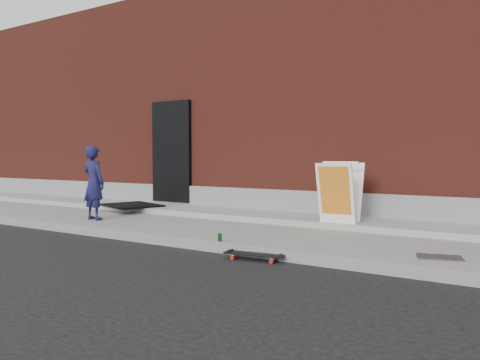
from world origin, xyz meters
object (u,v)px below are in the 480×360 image
Objects in this scene: skateboard at (254,255)px; pizza_sign at (340,192)px; soda_can at (220,237)px; child at (94,183)px.

skateboard is 2.23m from pizza_sign.
pizza_sign is (0.36, 2.10, 0.67)m from skateboard.
child is at bearing 169.66° from soda_can.
child is 3.26m from soda_can.
soda_can is (3.15, -0.57, -0.62)m from child.
pizza_sign reaches higher than skateboard.
soda_can is (-0.99, -1.93, -0.53)m from pizza_sign.
skateboard is 0.67m from soda_can.
child reaches higher than skateboard.
child is 1.74× the size of skateboard.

